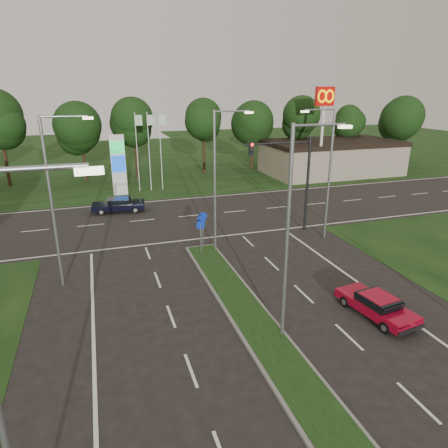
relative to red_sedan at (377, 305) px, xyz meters
name	(u,v)px	position (x,y,z in m)	size (l,w,h in m)	color
verge_far	(137,159)	(-5.70, 48.92, -0.58)	(160.00, 50.00, 0.02)	black
cross_road	(178,217)	(-5.70, 17.92, -0.58)	(160.00, 12.00, 0.02)	black
median_kerb	(286,367)	(-5.70, -2.08, -0.52)	(2.00, 26.00, 0.12)	slate
commercial_building	(331,158)	(16.30, 29.92, 1.42)	(16.00, 9.00, 4.00)	gray
streetlight_median_near	(292,225)	(-4.70, -0.08, 4.50)	(2.53, 0.22, 9.00)	gray
streetlight_median_far	(218,175)	(-4.70, 9.92, 4.50)	(2.53, 0.22, 9.00)	gray
streetlight_left_near	(1,369)	(-14.00, -6.08, 4.50)	(2.53, 0.22, 9.00)	gray
streetlight_left_far	(55,195)	(-14.00, 7.92, 4.50)	(2.53, 0.22, 9.00)	gray
streetlight_right_far	(327,168)	(3.10, 9.92, 4.50)	(2.53, 0.22, 9.00)	gray
traffic_signal	(292,170)	(1.49, 11.91, 4.07)	(5.10, 0.42, 7.00)	black
median_signs	(202,226)	(-5.70, 10.32, 1.13)	(1.16, 1.76, 2.38)	gray
gas_pylon	(121,163)	(-9.49, 26.96, 2.62)	(5.80, 1.26, 8.00)	silver
mcdonalds_sign	(324,110)	(12.30, 25.89, 7.41)	(2.20, 0.47, 10.40)	silver
treeline_far	(148,120)	(-5.60, 33.85, 6.25)	(6.00, 6.00, 9.90)	black
red_sedan	(377,305)	(0.00, 0.00, 0.00)	(2.14, 4.10, 1.08)	maroon
navy_sedan	(119,205)	(-10.28, 21.02, 0.07)	(4.56, 2.26, 1.21)	black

